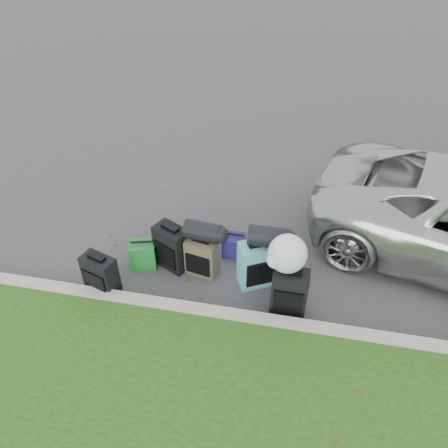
% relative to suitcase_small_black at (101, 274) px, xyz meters
% --- Properties ---
extents(ground, '(120.00, 120.00, 0.00)m').
position_rel_suitcase_small_black_xyz_m(ground, '(1.55, 0.79, -0.27)').
color(ground, '#383535').
rests_on(ground, ground).
extents(curb, '(120.00, 0.18, 0.15)m').
position_rel_suitcase_small_black_xyz_m(curb, '(1.55, -0.21, -0.20)').
color(curb, '#9E937F').
rests_on(curb, ground).
extents(suitcase_small_black, '(0.49, 0.37, 0.55)m').
position_rel_suitcase_small_black_xyz_m(suitcase_small_black, '(0.00, 0.00, 0.00)').
color(suitcase_small_black, black).
rests_on(suitcase_small_black, ground).
extents(suitcase_large_black_left, '(0.53, 0.45, 0.66)m').
position_rel_suitcase_small_black_xyz_m(suitcase_large_black_left, '(0.79, 0.62, 0.06)').
color(suitcase_large_black_left, black).
rests_on(suitcase_large_black_left, ground).
extents(suitcase_olive, '(0.46, 0.33, 0.57)m').
position_rel_suitcase_small_black_xyz_m(suitcase_olive, '(1.23, 0.56, 0.01)').
color(suitcase_olive, '#3A3725').
rests_on(suitcase_olive, ground).
extents(suitcase_teal, '(0.55, 0.47, 0.67)m').
position_rel_suitcase_small_black_xyz_m(suitcase_teal, '(1.98, 0.51, 0.06)').
color(suitcase_teal, teal).
rests_on(suitcase_teal, ground).
extents(suitcase_large_black_right, '(0.44, 0.27, 0.66)m').
position_rel_suitcase_small_black_xyz_m(suitcase_large_black_right, '(2.44, 0.11, 0.05)').
color(suitcase_large_black_right, black).
rests_on(suitcase_large_black_right, ground).
extents(tote_green, '(0.40, 0.35, 0.39)m').
position_rel_suitcase_small_black_xyz_m(tote_green, '(0.39, 0.54, -0.08)').
color(tote_green, '#1A7525').
rests_on(tote_green, ground).
extents(tote_navy, '(0.31, 0.25, 0.34)m').
position_rel_suitcase_small_black_xyz_m(tote_navy, '(1.59, 1.00, -0.11)').
color(tote_navy, navy).
rests_on(tote_navy, ground).
extents(duffel_left, '(0.50, 0.30, 0.25)m').
position_rel_suitcase_small_black_xyz_m(duffel_left, '(1.24, 0.61, 0.42)').
color(duffel_left, black).
rests_on(duffel_left, suitcase_olive).
extents(duffel_right, '(0.49, 0.28, 0.27)m').
position_rel_suitcase_small_black_xyz_m(duffel_right, '(2.09, 0.53, 0.54)').
color(duffel_right, black).
rests_on(duffel_right, suitcase_teal).
extents(trash_bag, '(0.47, 0.47, 0.47)m').
position_rel_suitcase_small_black_xyz_m(trash_bag, '(2.36, 0.19, 0.62)').
color(trash_bag, silver).
rests_on(trash_bag, suitcase_large_black_right).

